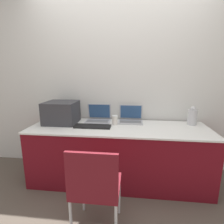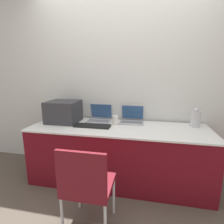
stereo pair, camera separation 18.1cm
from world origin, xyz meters
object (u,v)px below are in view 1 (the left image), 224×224
laptop_left (98,118)px  metal_pitcher (192,117)px  coffee_cup (115,120)px  chair (95,184)px  laptop_right (131,118)px  external_keyboard (93,126)px  printer (61,112)px

laptop_left → metal_pitcher: (1.24, -0.02, 0.06)m
coffee_cup → chair: 0.98m
laptop_left → chair: size_ratio=0.40×
laptop_left → laptop_right: bearing=2.9°
metal_pitcher → chair: 1.53m
external_keyboard → coffee_cup: 0.30m
printer → coffee_cup: printer is taller
laptop_left → laptop_right: size_ratio=1.03×
printer → metal_pitcher: printer is taller
laptop_left → chair: laptop_left is taller
laptop_right → printer: bearing=-170.1°
printer → external_keyboard: printer is taller
laptop_left → external_keyboard: bearing=-94.6°
coffee_cup → chair: coffee_cup is taller
printer → external_keyboard: (0.45, -0.14, -0.15)m
external_keyboard → chair: chair is taller
laptop_right → coffee_cup: (-0.20, -0.16, 0.01)m
laptop_left → laptop_right: (0.45, 0.02, -0.00)m
laptop_left → chair: (0.17, -1.06, -0.29)m
external_keyboard → metal_pitcher: size_ratio=1.87×
printer → laptop_left: (0.47, 0.14, -0.10)m
printer → laptop_left: size_ratio=1.23×
metal_pitcher → coffee_cup: bearing=-173.5°
printer → metal_pitcher: size_ratio=1.68×
laptop_left → coffee_cup: size_ratio=2.72×
external_keyboard → printer: bearing=163.0°
external_keyboard → metal_pitcher: bearing=11.3°
laptop_left → printer: bearing=-163.8°
laptop_right → metal_pitcher: metal_pitcher is taller
external_keyboard → chair: size_ratio=0.55×
laptop_left → external_keyboard: 0.28m
external_keyboard → coffee_cup: (0.26, 0.14, 0.05)m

